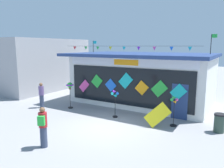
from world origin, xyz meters
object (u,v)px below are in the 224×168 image
(wind_spinner_center_left, at_px, (174,108))
(trash_bin, at_px, (219,123))
(wind_spinner_far_left, at_px, (70,88))
(person_mid_plaza, at_px, (43,126))
(kite_shop_building, at_px, (143,77))
(display_kite_on_ground, at_px, (157,115))
(wind_spinner_left, at_px, (115,98))
(person_near_camera, at_px, (41,95))

(wind_spinner_center_left, distance_m, trash_bin, 2.18)
(wind_spinner_far_left, xyz_separation_m, person_mid_plaza, (2.97, -4.97, -0.49))
(kite_shop_building, bearing_deg, display_kite_on_ground, -58.70)
(wind_spinner_center_left, bearing_deg, wind_spinner_far_left, -178.99)
(wind_spinner_left, xyz_separation_m, wind_spinner_center_left, (3.30, 0.29, -0.15))
(display_kite_on_ground, bearing_deg, trash_bin, 19.08)
(person_near_camera, height_order, trash_bin, person_near_camera)
(wind_spinner_far_left, relative_size, wind_spinner_left, 1.07)
(person_mid_plaza, bearing_deg, wind_spinner_center_left, -158.29)
(kite_shop_building, relative_size, trash_bin, 10.69)
(wind_spinner_center_left, xyz_separation_m, person_near_camera, (-8.52, -1.02, -0.12))
(wind_spinner_left, relative_size, person_mid_plaza, 0.96)
(person_near_camera, xyz_separation_m, display_kite_on_ground, (7.88, 0.40, -0.19))
(person_near_camera, xyz_separation_m, trash_bin, (10.62, 1.34, -0.39))
(person_near_camera, distance_m, person_mid_plaza, 6.20)
(kite_shop_building, relative_size, display_kite_on_ground, 7.84)
(kite_shop_building, xyz_separation_m, display_kite_on_ground, (2.78, -4.58, -1.14))
(kite_shop_building, bearing_deg, wind_spinner_far_left, -129.73)
(wind_spinner_center_left, bearing_deg, kite_shop_building, 130.88)
(kite_shop_building, bearing_deg, trash_bin, -33.35)
(wind_spinner_left, height_order, person_mid_plaza, person_mid_plaza)
(wind_spinner_left, bearing_deg, display_kite_on_ground, -7.09)
(wind_spinner_left, xyz_separation_m, person_near_camera, (-5.22, -0.73, -0.27))
(wind_spinner_center_left, bearing_deg, person_near_camera, -173.20)
(display_kite_on_ground, bearing_deg, person_near_camera, -177.11)
(wind_spinner_center_left, xyz_separation_m, display_kite_on_ground, (-0.64, -0.62, -0.31))
(wind_spinner_left, height_order, person_near_camera, person_near_camera)
(trash_bin, bearing_deg, wind_spinner_center_left, -171.10)
(wind_spinner_left, xyz_separation_m, trash_bin, (5.40, 0.62, -0.66))
(kite_shop_building, bearing_deg, person_near_camera, -135.69)
(kite_shop_building, height_order, wind_spinner_left, kite_shop_building)
(kite_shop_building, relative_size, person_mid_plaza, 5.82)
(person_mid_plaza, distance_m, trash_bin, 8.06)
(kite_shop_building, relative_size, wind_spinner_left, 6.06)
(wind_spinner_left, bearing_deg, person_near_camera, -172.06)
(wind_spinner_far_left, bearing_deg, kite_shop_building, 50.27)
(wind_spinner_center_left, bearing_deg, display_kite_on_ground, -136.12)
(wind_spinner_left, bearing_deg, wind_spinner_far_left, 177.28)
(kite_shop_building, bearing_deg, wind_spinner_left, -88.33)
(wind_spinner_left, distance_m, wind_spinner_center_left, 3.32)
(person_mid_plaza, bearing_deg, kite_shop_building, -123.87)
(trash_bin, height_order, display_kite_on_ground, display_kite_on_ground)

